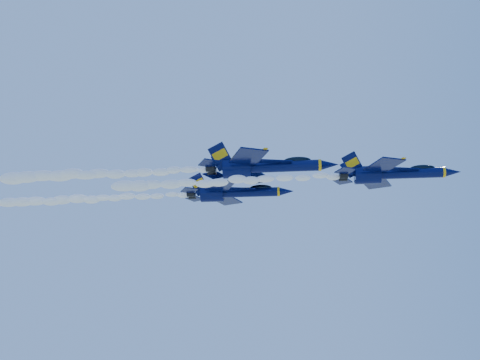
{
  "coord_description": "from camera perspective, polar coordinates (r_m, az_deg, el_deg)",
  "views": [
    {
      "loc": [
        7.56,
        -78.98,
        126.64
      ],
      "look_at": [
        0.27,
        -3.03,
        152.13
      ],
      "focal_mm": 40.0,
      "sensor_mm": 36.0,
      "label": 1
    }
  ],
  "objects": [
    {
      "name": "smoke_trail_jet_third",
      "position": [
        92.13,
        -15.39,
        -1.93
      ],
      "size": [
        32.11,
        1.79,
        1.61
      ],
      "primitive_type": "ellipsoid",
      "color": "white"
    },
    {
      "name": "jet_third",
      "position": [
        86.8,
        -0.72,
        -1.34
      ],
      "size": [
        17.32,
        14.21,
        6.44
      ],
      "color": "#060B38"
    },
    {
      "name": "smoke_trail_jet_second",
      "position": [
        85.06,
        -14.24,
        0.62
      ],
      "size": [
        32.11,
        2.05,
        1.85
      ],
      "primitive_type": "ellipsoid",
      "color": "white"
    },
    {
      "name": "jet_second",
      "position": [
        80.45,
        2.5,
        1.45
      ],
      "size": [
        19.86,
        16.29,
        7.38
      ],
      "color": "#060B38"
    },
    {
      "name": "jet_lead",
      "position": [
        75.05,
        15.85,
        0.67
      ],
      "size": [
        16.1,
        13.2,
        5.98
      ],
      "color": "#060B38"
    },
    {
      "name": "smoke_trail_jet_lead",
      "position": [
        74.19,
        -1.81,
        -0.12
      ],
      "size": [
        32.11,
        1.66,
        1.5
      ],
      "primitive_type": "ellipsoid",
      "color": "white"
    }
  ]
}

